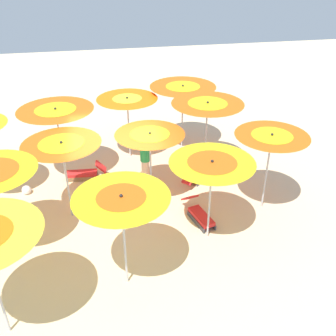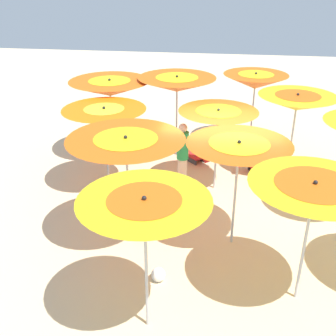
{
  "view_description": "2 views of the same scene",
  "coord_description": "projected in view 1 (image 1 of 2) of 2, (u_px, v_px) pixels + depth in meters",
  "views": [
    {
      "loc": [
        -9.34,
        0.35,
        6.68
      ],
      "look_at": [
        -0.25,
        -1.34,
        1.21
      ],
      "focal_mm": 41.51,
      "sensor_mm": 36.0,
      "label": 1
    },
    {
      "loc": [
        0.06,
        8.72,
        5.32
      ],
      "look_at": [
        1.19,
        0.36,
        1.13
      ],
      "focal_mm": 44.6,
      "sensor_mm": 36.0,
      "label": 2
    }
  ],
  "objects": [
    {
      "name": "beach_umbrella_5",
      "position": [
        62.0,
        149.0,
        9.81
      ],
      "size": [
        2.02,
        2.02,
        2.32
      ],
      "color": "#B2B2B7",
      "rests_on": "ground"
    },
    {
      "name": "beach_umbrella_9",
      "position": [
        56.0,
        116.0,
        11.55
      ],
      "size": [
        2.26,
        2.26,
        2.41
      ],
      "color": "#B2B2B7",
      "rests_on": "ground"
    },
    {
      "name": "beach_umbrella_1",
      "position": [
        122.0,
        203.0,
        7.67
      ],
      "size": [
        1.97,
        1.97,
        2.39
      ],
      "color": "#B2B2B7",
      "rests_on": "ground"
    },
    {
      "name": "lounger_1",
      "position": [
        199.0,
        214.0,
        10.61
      ],
      "size": [
        1.41,
        0.7,
        0.57
      ],
      "rotation": [
        0.0,
        0.0,
        3.41
      ],
      "color": "#333338",
      "rests_on": "ground"
    },
    {
      "name": "beach_umbrella_10",
      "position": [
        127.0,
        104.0,
        12.87
      ],
      "size": [
        2.03,
        2.03,
        2.21
      ],
      "color": "#B2B2B7",
      "rests_on": "ground"
    },
    {
      "name": "lounger_0",
      "position": [
        200.0,
        174.0,
        12.38
      ],
      "size": [
        1.21,
        1.27,
        0.57
      ],
      "rotation": [
        0.0,
        0.0,
        5.46
      ],
      "color": "#333338",
      "rests_on": "ground"
    },
    {
      "name": "beach_umbrella_11",
      "position": [
        183.0,
        92.0,
        13.42
      ],
      "size": [
        2.3,
        2.3,
        2.38
      ],
      "color": "#B2B2B7",
      "rests_on": "ground"
    },
    {
      "name": "beachgoer_0",
      "position": [
        145.0,
        157.0,
        11.86
      ],
      "size": [
        0.3,
        0.3,
        1.76
      ],
      "rotation": [
        0.0,
        0.0,
        3.92
      ],
      "color": "beige",
      "rests_on": "ground"
    },
    {
      "name": "beach_umbrella_6",
      "position": [
        150.0,
        140.0,
        10.64
      ],
      "size": [
        1.94,
        1.94,
        2.17
      ],
      "color": "#B2B2B7",
      "rests_on": "ground"
    },
    {
      "name": "beach_umbrella_3",
      "position": [
        271.0,
        143.0,
        10.18
      ],
      "size": [
        1.95,
        1.95,
        2.34
      ],
      "color": "#B2B2B7",
      "rests_on": "ground"
    },
    {
      "name": "lounger_2",
      "position": [
        85.0,
        173.0,
        12.47
      ],
      "size": [
        0.45,
        1.29,
        0.56
      ],
      "rotation": [
        0.0,
        0.0,
        7.78
      ],
      "color": "olive",
      "rests_on": "ground"
    },
    {
      "name": "beach_ball",
      "position": [
        26.0,
        190.0,
        11.73
      ],
      "size": [
        0.27,
        0.27,
        0.27
      ],
      "primitive_type": "sphere",
      "color": "white",
      "rests_on": "ground"
    },
    {
      "name": "ground",
      "position": [
        121.0,
        204.0,
        11.37
      ],
      "size": [
        37.37,
        37.37,
        0.04
      ],
      "primitive_type": "cube",
      "color": "beige"
    },
    {
      "name": "beach_umbrella_2",
      "position": [
        212.0,
        169.0,
        9.08
      ],
      "size": [
        2.04,
        2.04,
        2.29
      ],
      "color": "#B2B2B7",
      "rests_on": "ground"
    },
    {
      "name": "beach_umbrella_7",
      "position": [
        207.0,
        109.0,
        11.86
      ],
      "size": [
        2.23,
        2.23,
        2.45
      ],
      "color": "#B2B2B7",
      "rests_on": "ground"
    }
  ]
}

